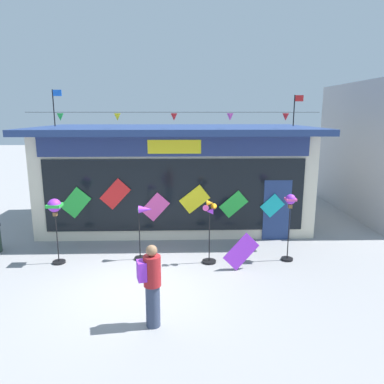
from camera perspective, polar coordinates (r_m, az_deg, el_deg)
The scene contains 8 objects.
ground_plane at distance 9.23m, azimuth -8.38°, elevation -14.26°, with size 80.00×80.00×0.00m, color gray.
kite_shop_building at distance 13.66m, azimuth -2.56°, elevation 2.76°, with size 9.63×5.17×4.93m.
wind_spinner_far_left at distance 10.53m, azimuth -20.71°, elevation -2.99°, with size 0.37×0.37×1.85m.
wind_spinner_left at distance 10.32m, azimuth -7.63°, elevation -4.90°, with size 0.54×0.33×1.59m.
wind_spinner_center_left at distance 9.98m, azimuth 2.78°, elevation -5.17°, with size 0.40×0.39×1.82m.
wind_spinner_center_right at distance 10.43m, azimuth 15.10°, elevation -3.05°, with size 0.33×0.33×1.92m.
person_near_camera at distance 7.24m, azimuth -6.39°, elevation -14.17°, with size 0.47×0.37×1.68m.
display_kite_on_ground at distance 9.87m, azimuth 7.73°, elevation -9.26°, with size 0.51×0.03×0.92m, color purple.
Camera 1 is at (1.06, -8.19, 4.11)m, focal length 33.98 mm.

